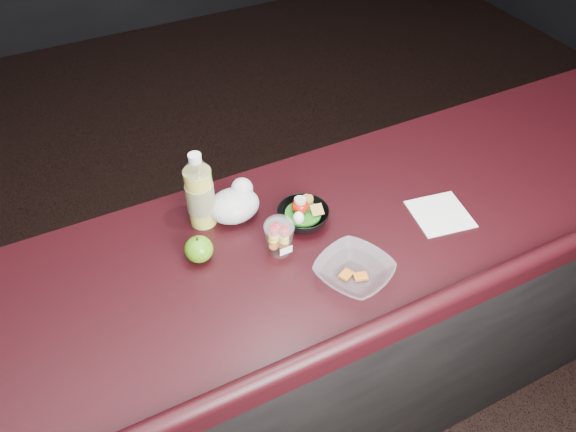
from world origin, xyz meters
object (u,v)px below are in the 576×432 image
object	(u,v)px
green_apple	(199,249)
takeout_bowl	(354,272)
snack_bowl	(303,215)
lemonade_bottle	(200,195)
fruit_cup	(279,236)

from	to	relation	value
green_apple	takeout_bowl	xyz separation A→B (m)	(0.34, -0.25, -0.01)
snack_bowl	takeout_bowl	distance (m)	0.25
takeout_bowl	lemonade_bottle	bearing A→B (deg)	126.39
snack_bowl	takeout_bowl	world-z (taller)	snack_bowl
fruit_cup	green_apple	bearing A→B (deg)	160.35
fruit_cup	green_apple	world-z (taller)	fruit_cup
takeout_bowl	fruit_cup	bearing A→B (deg)	127.62
lemonade_bottle	snack_bowl	xyz separation A→B (m)	(0.26, -0.13, -0.07)
snack_bowl	takeout_bowl	bearing A→B (deg)	-84.61
lemonade_bottle	green_apple	distance (m)	0.16
takeout_bowl	green_apple	bearing A→B (deg)	143.99
fruit_cup	snack_bowl	bearing A→B (deg)	33.45
fruit_cup	takeout_bowl	bearing A→B (deg)	-52.38
lemonade_bottle	snack_bowl	bearing A→B (deg)	-27.48
green_apple	snack_bowl	distance (m)	0.31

